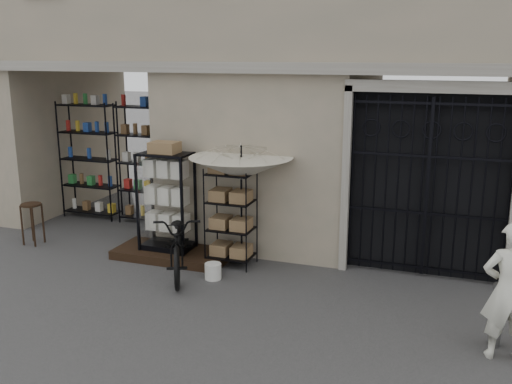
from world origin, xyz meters
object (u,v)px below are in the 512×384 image
at_px(market_umbrella, 241,162).
at_px(shopkeeper, 501,357).
at_px(display_cabinet, 166,206).
at_px(wire_rack, 231,218).
at_px(white_bucket, 213,271).
at_px(wooden_stool, 33,223).
at_px(steel_bollard, 497,315).
at_px(bicycle, 180,273).

xyz_separation_m(market_umbrella, shopkeeper, (3.98, -1.86, -1.75)).
distance_m(market_umbrella, shopkeeper, 4.73).
height_order(display_cabinet, shopkeeper, display_cabinet).
bearing_deg(wire_rack, market_umbrella, 54.99).
xyz_separation_m(display_cabinet, market_umbrella, (1.34, 0.11, 0.84)).
xyz_separation_m(white_bucket, wooden_stool, (-3.85, 0.45, 0.28)).
height_order(display_cabinet, wire_rack, display_cabinet).
relative_size(market_umbrella, shopkeeper, 1.45).
bearing_deg(shopkeeper, display_cabinet, -28.83).
xyz_separation_m(wire_rack, steel_bollard, (4.05, -1.49, -0.42)).
distance_m(display_cabinet, bicycle, 1.24).
height_order(market_umbrella, bicycle, market_umbrella).
relative_size(bicycle, shopkeeper, 1.20).
relative_size(white_bucket, wooden_stool, 0.34).
distance_m(display_cabinet, white_bucket, 1.55).
bearing_deg(white_bucket, shopkeeper, -14.36).
xyz_separation_m(market_umbrella, wooden_stool, (-4.03, -0.35, -1.34)).
xyz_separation_m(wire_rack, market_umbrella, (0.15, 0.11, 0.93)).
bearing_deg(wooden_stool, steel_bollard, -8.94).
xyz_separation_m(bicycle, wooden_stool, (-3.24, 0.40, 0.41)).
relative_size(wire_rack, wooden_stool, 2.15).
xyz_separation_m(display_cabinet, wooden_stool, (-2.69, -0.23, -0.50)).
xyz_separation_m(wire_rack, wooden_stool, (-3.89, -0.24, -0.41)).
height_order(white_bucket, bicycle, bicycle).
xyz_separation_m(market_umbrella, steel_bollard, (3.91, -1.60, -1.35)).
relative_size(market_umbrella, white_bucket, 9.21).
bearing_deg(bicycle, wire_rack, 19.85).
bearing_deg(wire_rack, bicycle, -115.57).
distance_m(display_cabinet, wooden_stool, 2.75).
bearing_deg(shopkeeper, white_bucket, -25.04).
distance_m(wire_rack, white_bucket, 0.98).
bearing_deg(bicycle, display_cabinet, 105.57).
relative_size(wire_rack, shopkeeper, 1.00).
height_order(wire_rack, white_bucket, wire_rack).
bearing_deg(market_umbrella, wire_rack, -144.25).
distance_m(wire_rack, bicycle, 1.22).
bearing_deg(wooden_stool, shopkeeper, -10.69).
bearing_deg(wooden_stool, white_bucket, -6.61).
relative_size(display_cabinet, steel_bollard, 2.27).
distance_m(white_bucket, steel_bollard, 4.18).
xyz_separation_m(bicycle, steel_bollard, (4.70, -0.84, 0.40)).
bearing_deg(steel_bollard, wire_rack, 159.82).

